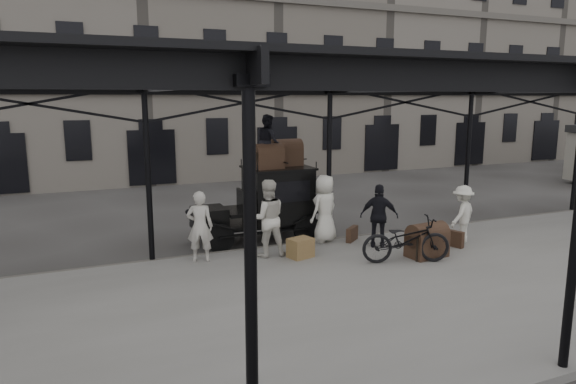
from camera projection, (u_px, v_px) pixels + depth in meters
The scene contains 18 objects.
ground at pixel (364, 264), 13.12m from camera, with size 120.00×120.00×0.00m, color #383533.
platform at pixel (411, 287), 11.29m from camera, with size 28.00×8.00×0.15m, color slate.
canopy at pixel (413, 78), 10.73m from camera, with size 22.50×9.00×4.74m.
building_frontage at pixel (196, 46), 28.15m from camera, with size 64.00×8.00×14.00m, color slate.
taxi at pixel (268, 200), 15.14m from camera, with size 3.65×1.55×2.18m.
porter_left at pixel (200, 226), 12.69m from camera, with size 0.65×0.43×1.79m, color beige.
porter_midleft at pixel (267, 218), 13.12m from camera, with size 0.97×0.76×2.00m, color beige.
porter_centre at pixel (325, 208), 14.46m from camera, with size 0.93×0.61×1.91m, color silver.
porter_official at pixel (379, 216), 13.91m from camera, with size 1.02×0.42×1.74m, color black.
porter_right at pixel (462, 214), 14.39m from camera, with size 1.05×0.61×1.63m, color silver.
bicycle at pixel (406, 240), 12.66m from camera, with size 0.76×2.19×1.15m, color black.
porter_roof at pixel (268, 141), 14.73m from camera, with size 0.75×0.58×1.54m, color black.
steamer_trunk_roof_near at pixel (268, 158), 14.66m from camera, with size 0.82×0.50×0.60m, color #40281D, non-canonical shape.
steamer_trunk_roof_far at pixel (286, 154), 15.35m from camera, with size 0.90×0.55×0.66m, color #40281D, non-canonical shape.
steamer_trunk_platform at pixel (427, 243), 13.16m from camera, with size 1.01×0.62×0.74m, color #40281D, non-canonical shape.
wicker_hamper at pixel (300, 248), 13.12m from camera, with size 0.60×0.45×0.50m, color olive.
suitcase_upright at pixel (453, 238), 14.09m from camera, with size 0.15×0.60×0.45m, color #40281D.
suitcase_flat at pixel (352, 234), 14.65m from camera, with size 0.60×0.15×0.40m, color #40281D.
Camera 1 is at (-6.69, -10.82, 4.18)m, focal length 32.00 mm.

